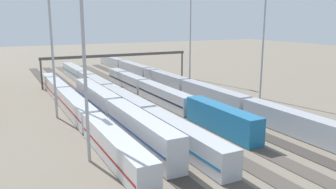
{
  "coord_description": "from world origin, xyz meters",
  "views": [
    {
      "loc": [
        -72.5,
        33.39,
        18.67
      ],
      "look_at": [
        -6.69,
        -0.42,
        2.5
      ],
      "focal_mm": 36.44,
      "sensor_mm": 36.0,
      "label": 1
    }
  ],
  "objects_px": {
    "train_on_track_7": "(114,112)",
    "light_mast_1": "(81,5)",
    "train_on_track_4": "(160,94)",
    "light_mast_2": "(191,20)",
    "light_mast_3": "(51,26)",
    "train_on_track_8": "(75,107)",
    "train_on_track_6": "(108,92)",
    "signal_gantry": "(118,57)",
    "train_on_track_2": "(183,85)",
    "light_mast_0": "(264,25)"
  },
  "relations": [
    {
      "from": "train_on_track_7",
      "to": "light_mast_1",
      "type": "distance_m",
      "value": 23.86
    },
    {
      "from": "train_on_track_7",
      "to": "light_mast_3",
      "type": "distance_m",
      "value": 20.0
    },
    {
      "from": "light_mast_2",
      "to": "light_mast_3",
      "type": "distance_m",
      "value": 53.98
    },
    {
      "from": "train_on_track_7",
      "to": "light_mast_0",
      "type": "distance_m",
      "value": 41.81
    },
    {
      "from": "train_on_track_7",
      "to": "light_mast_2",
      "type": "relative_size",
      "value": 1.58
    },
    {
      "from": "train_on_track_6",
      "to": "signal_gantry",
      "type": "bearing_deg",
      "value": -25.62
    },
    {
      "from": "light_mast_3",
      "to": "train_on_track_7",
      "type": "bearing_deg",
      "value": -140.76
    },
    {
      "from": "light_mast_0",
      "to": "light_mast_2",
      "type": "bearing_deg",
      "value": 1.05
    },
    {
      "from": "train_on_track_4",
      "to": "train_on_track_2",
      "type": "xyz_separation_m",
      "value": [
        6.81,
        -10.0,
        -0.03
      ]
    },
    {
      "from": "train_on_track_8",
      "to": "light_mast_3",
      "type": "xyz_separation_m",
      "value": [
        1.2,
        3.39,
        15.6
      ]
    },
    {
      "from": "train_on_track_6",
      "to": "signal_gantry",
      "type": "xyz_separation_m",
      "value": [
        20.85,
        -10.0,
        5.8
      ]
    },
    {
      "from": "train_on_track_8",
      "to": "light_mast_0",
      "type": "relative_size",
      "value": 2.59
    },
    {
      "from": "train_on_track_6",
      "to": "light_mast_2",
      "type": "relative_size",
      "value": 3.2
    },
    {
      "from": "train_on_track_8",
      "to": "light_mast_2",
      "type": "xyz_separation_m",
      "value": [
        28.58,
        -43.13,
        16.8
      ]
    },
    {
      "from": "train_on_track_2",
      "to": "light_mast_1",
      "type": "xyz_separation_m",
      "value": [
        -32.62,
        33.12,
        18.47
      ]
    },
    {
      "from": "light_mast_1",
      "to": "light_mast_2",
      "type": "distance_m",
      "value": 68.96
    },
    {
      "from": "train_on_track_2",
      "to": "light_mast_2",
      "type": "distance_m",
      "value": 28.18
    },
    {
      "from": "train_on_track_2",
      "to": "train_on_track_8",
      "type": "bearing_deg",
      "value": 108.56
    },
    {
      "from": "train_on_track_4",
      "to": "signal_gantry",
      "type": "distance_m",
      "value": 29.27
    },
    {
      "from": "train_on_track_4",
      "to": "signal_gantry",
      "type": "relative_size",
      "value": 1.48
    },
    {
      "from": "train_on_track_4",
      "to": "light_mast_2",
      "type": "height_order",
      "value": "light_mast_2"
    },
    {
      "from": "light_mast_0",
      "to": "train_on_track_8",
      "type": "bearing_deg",
      "value": 84.89
    },
    {
      "from": "train_on_track_6",
      "to": "light_mast_1",
      "type": "bearing_deg",
      "value": 158.71
    },
    {
      "from": "train_on_track_2",
      "to": "train_on_track_8",
      "type": "xyz_separation_m",
      "value": [
        -10.07,
        30.0,
        -0.07
      ]
    },
    {
      "from": "signal_gantry",
      "to": "train_on_track_8",
      "type": "bearing_deg",
      "value": 147.97
    },
    {
      "from": "train_on_track_4",
      "to": "light_mast_0",
      "type": "xyz_separation_m",
      "value": [
        -7.17,
        -23.72,
        15.41
      ]
    },
    {
      "from": "train_on_track_6",
      "to": "train_on_track_8",
      "type": "distance_m",
      "value": 14.95
    },
    {
      "from": "train_on_track_2",
      "to": "signal_gantry",
      "type": "distance_m",
      "value": 24.75
    },
    {
      "from": "train_on_track_8",
      "to": "light_mast_1",
      "type": "distance_m",
      "value": 29.36
    },
    {
      "from": "train_on_track_4",
      "to": "train_on_track_8",
      "type": "bearing_deg",
      "value": 99.27
    },
    {
      "from": "light_mast_3",
      "to": "signal_gantry",
      "type": "relative_size",
      "value": 0.62
    },
    {
      "from": "light_mast_0",
      "to": "signal_gantry",
      "type": "height_order",
      "value": "light_mast_0"
    },
    {
      "from": "light_mast_1",
      "to": "light_mast_3",
      "type": "bearing_deg",
      "value": 0.65
    },
    {
      "from": "train_on_track_7",
      "to": "light_mast_3",
      "type": "xyz_separation_m",
      "value": [
        10.27,
        8.39,
        14.98
      ]
    },
    {
      "from": "train_on_track_7",
      "to": "light_mast_2",
      "type": "bearing_deg",
      "value": -45.37
    },
    {
      "from": "train_on_track_4",
      "to": "light_mast_2",
      "type": "relative_size",
      "value": 2.22
    },
    {
      "from": "train_on_track_7",
      "to": "light_mast_0",
      "type": "bearing_deg",
      "value": -82.42
    },
    {
      "from": "train_on_track_2",
      "to": "light_mast_3",
      "type": "height_order",
      "value": "light_mast_3"
    },
    {
      "from": "train_on_track_7",
      "to": "light_mast_3",
      "type": "relative_size",
      "value": 1.71
    },
    {
      "from": "light_mast_1",
      "to": "light_mast_3",
      "type": "xyz_separation_m",
      "value": [
        23.75,
        0.27,
        -2.94
      ]
    },
    {
      "from": "train_on_track_6",
      "to": "signal_gantry",
      "type": "relative_size",
      "value": 2.12
    },
    {
      "from": "train_on_track_8",
      "to": "light_mast_3",
      "type": "height_order",
      "value": "light_mast_3"
    },
    {
      "from": "light_mast_3",
      "to": "light_mast_0",
      "type": "bearing_deg",
      "value": -96.19
    },
    {
      "from": "train_on_track_8",
      "to": "train_on_track_7",
      "type": "relative_size",
      "value": 1.51
    },
    {
      "from": "train_on_track_6",
      "to": "train_on_track_8",
      "type": "xyz_separation_m",
      "value": [
        -11.12,
        10.0,
        -0.0
      ]
    },
    {
      "from": "train_on_track_2",
      "to": "train_on_track_6",
      "type": "height_order",
      "value": "train_on_track_2"
    },
    {
      "from": "train_on_track_4",
      "to": "train_on_track_8",
      "type": "relative_size",
      "value": 0.93
    },
    {
      "from": "train_on_track_8",
      "to": "train_on_track_7",
      "type": "xyz_separation_m",
      "value": [
        -9.06,
        -5.0,
        0.62
      ]
    },
    {
      "from": "train_on_track_4",
      "to": "train_on_track_8",
      "type": "xyz_separation_m",
      "value": [
        -3.27,
        20.0,
        -0.1
      ]
    },
    {
      "from": "signal_gantry",
      "to": "light_mast_1",
      "type": "bearing_deg",
      "value": 157.02
    }
  ]
}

